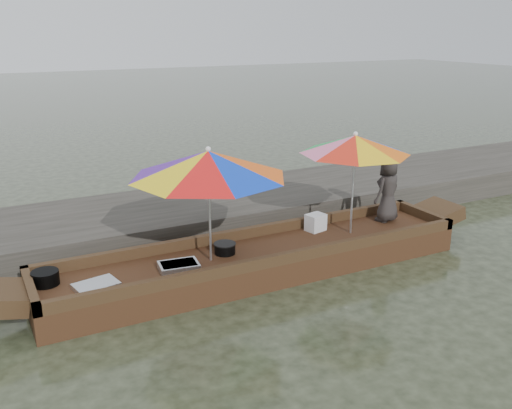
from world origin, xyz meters
name	(u,v)px	position (x,y,z in m)	size (l,w,h in m)	color
water	(259,273)	(0.00, 0.00, 0.00)	(80.00, 80.00, 0.00)	black
dock	(200,213)	(0.00, 2.20, 0.25)	(22.00, 2.20, 0.50)	#2D2B26
boat_hull	(259,262)	(0.00, 0.00, 0.17)	(6.14, 1.20, 0.35)	#402313
cooking_pot	(45,278)	(-2.82, 0.23, 0.44)	(0.33, 0.33, 0.17)	black
tray_crayfish	(179,266)	(-1.23, -0.10, 0.39)	(0.50, 0.35, 0.09)	silver
tray_scallop	(96,286)	(-2.30, -0.14, 0.38)	(0.50, 0.35, 0.06)	silver
charcoal_grill	(225,249)	(-0.47, 0.13, 0.42)	(0.29, 0.29, 0.14)	black
supply_bag	(316,222)	(1.15, 0.33, 0.48)	(0.28, 0.22, 0.26)	silver
vendor	(388,190)	(2.42, 0.19, 0.87)	(0.51, 0.33, 1.04)	#2D2927
umbrella_bow	(210,205)	(-0.74, 0.00, 1.12)	(2.07, 2.07, 1.55)	green
umbrella_stern	(353,184)	(1.57, 0.00, 1.12)	(1.62, 1.62, 1.55)	#E5149E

